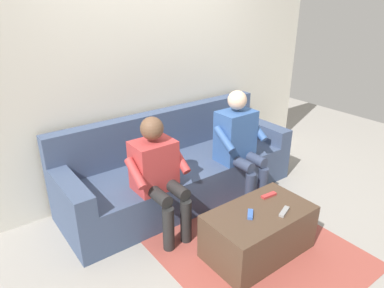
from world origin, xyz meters
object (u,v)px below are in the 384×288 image
(person_left_seated, at_px, (239,141))
(person_right_seated, at_px, (158,171))
(remote_gray, at_px, (284,212))
(coffee_table, at_px, (258,232))
(couch, at_px, (178,170))
(remote_red, at_px, (269,195))
(remote_blue, at_px, (250,214))

(person_left_seated, relative_size, person_right_seated, 1.07)
(remote_gray, bearing_deg, coffee_table, 116.07)
(couch, bearing_deg, coffee_table, 90.00)
(couch, distance_m, coffee_table, 1.15)
(person_right_seated, xyz_separation_m, remote_gray, (-0.62, 0.89, -0.19))
(person_left_seated, height_order, remote_red, person_left_seated)
(remote_blue, distance_m, remote_red, 0.35)
(person_left_seated, relative_size, remote_red, 7.81)
(couch, height_order, remote_red, couch)
(person_left_seated, bearing_deg, person_right_seated, 0.23)
(couch, distance_m, remote_blue, 1.16)
(couch, xyz_separation_m, person_left_seated, (-0.48, 0.38, 0.35))
(coffee_table, distance_m, remote_blue, 0.24)
(couch, relative_size, person_left_seated, 2.18)
(person_right_seated, relative_size, remote_red, 7.33)
(couch, relative_size, remote_blue, 20.81)
(coffee_table, height_order, person_right_seated, person_right_seated)
(coffee_table, relative_size, person_right_seated, 0.82)
(coffee_table, bearing_deg, person_right_seated, -57.61)
(coffee_table, relative_size, remote_blue, 7.36)
(remote_blue, bearing_deg, remote_gray, 108.72)
(couch, xyz_separation_m, person_right_seated, (0.48, 0.39, 0.32))
(person_left_seated, distance_m, remote_blue, 0.99)
(person_right_seated, xyz_separation_m, remote_blue, (-0.38, 0.75, -0.18))
(person_left_seated, xyz_separation_m, remote_red, (0.26, 0.66, -0.22))
(person_left_seated, bearing_deg, remote_blue, 52.09)
(remote_blue, bearing_deg, coffee_table, 133.93)
(person_right_seated, bearing_deg, couch, -141.17)
(person_left_seated, relative_size, remote_gray, 7.67)
(couch, distance_m, person_left_seated, 0.71)
(remote_red, bearing_deg, coffee_table, -148.77)
(person_right_seated, bearing_deg, remote_red, 137.31)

